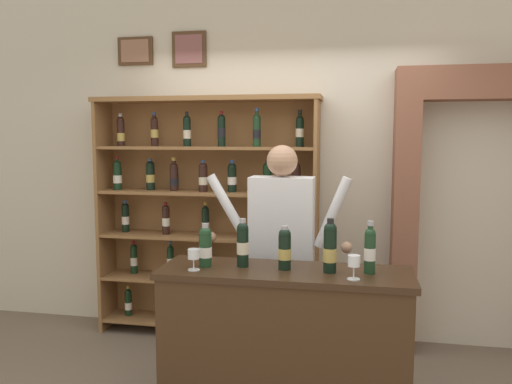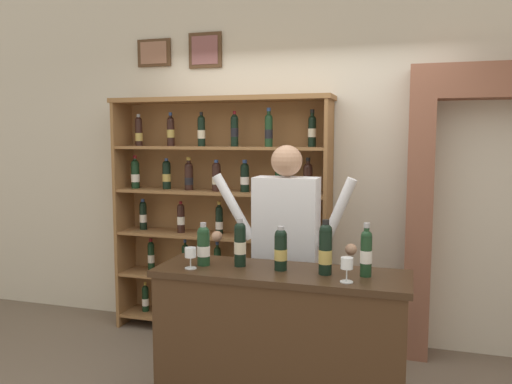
# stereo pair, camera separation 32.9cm
# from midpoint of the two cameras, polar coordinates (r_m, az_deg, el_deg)

# --- Properties ---
(back_wall) EXTENTS (12.00, 0.19, 3.54)m
(back_wall) POSITION_cam_midpoint_polar(r_m,az_deg,el_deg) (4.52, 1.83, 6.43)
(back_wall) COLOR beige
(back_wall) RESTS_ON ground
(wine_shelf) EXTENTS (1.97, 0.36, 2.09)m
(wine_shelf) POSITION_cam_midpoint_polar(r_m,az_deg,el_deg) (4.51, -7.49, -1.92)
(wine_shelf) COLOR olive
(wine_shelf) RESTS_ON ground
(archway_doorway) EXTENTS (1.47, 0.45, 2.29)m
(archway_doorway) POSITION_cam_midpoint_polar(r_m,az_deg,el_deg) (4.43, 22.34, -0.44)
(archway_doorway) COLOR brown
(archway_doorway) RESTS_ON ground
(tasting_counter) EXTENTS (1.53, 0.49, 0.95)m
(tasting_counter) POSITION_cam_midpoint_polar(r_m,az_deg,el_deg) (3.28, 0.17, -16.75)
(tasting_counter) COLOR #422B19
(tasting_counter) RESTS_ON ground
(shopkeeper) EXTENTS (1.06, 0.22, 1.69)m
(shopkeeper) POSITION_cam_midpoint_polar(r_m,az_deg,el_deg) (3.65, 0.28, -4.82)
(shopkeeper) COLOR #2D3347
(shopkeeper) RESTS_ON ground
(tasting_bottle_brunello) EXTENTS (0.08, 0.08, 0.27)m
(tasting_bottle_brunello) POSITION_cam_midpoint_polar(r_m,az_deg,el_deg) (3.21, -8.61, -6.00)
(tasting_bottle_brunello) COLOR #19381E
(tasting_bottle_brunello) RESTS_ON tasting_counter
(tasting_bottle_super_tuscan) EXTENTS (0.07, 0.07, 0.30)m
(tasting_bottle_super_tuscan) POSITION_cam_midpoint_polar(r_m,az_deg,el_deg) (3.18, -4.47, -5.74)
(tasting_bottle_super_tuscan) COLOR black
(tasting_bottle_super_tuscan) RESTS_ON tasting_counter
(tasting_bottle_chianti) EXTENTS (0.08, 0.08, 0.27)m
(tasting_bottle_chianti) POSITION_cam_midpoint_polar(r_m,az_deg,el_deg) (3.10, 0.18, -6.29)
(tasting_bottle_chianti) COLOR black
(tasting_bottle_chianti) RESTS_ON tasting_counter
(tasting_bottle_rosso) EXTENTS (0.08, 0.08, 0.32)m
(tasting_bottle_rosso) POSITION_cam_midpoint_polar(r_m,az_deg,el_deg) (3.05, 5.19, -6.14)
(tasting_bottle_rosso) COLOR black
(tasting_bottle_rosso) RESTS_ON tasting_counter
(tasting_bottle_grappa) EXTENTS (0.07, 0.07, 0.31)m
(tasting_bottle_grappa) POSITION_cam_midpoint_polar(r_m,az_deg,el_deg) (3.06, 9.58, -6.32)
(tasting_bottle_grappa) COLOR #19381E
(tasting_bottle_grappa) RESTS_ON tasting_counter
(wine_glass_right) EXTENTS (0.07, 0.07, 0.14)m
(wine_glass_right) POSITION_cam_midpoint_polar(r_m,az_deg,el_deg) (2.92, 7.68, -7.86)
(wine_glass_right) COLOR silver
(wine_glass_right) RESTS_ON tasting_counter
(wine_glass_left) EXTENTS (0.07, 0.07, 0.13)m
(wine_glass_left) POSITION_cam_midpoint_polar(r_m,az_deg,el_deg) (3.14, -9.98, -7.03)
(wine_glass_left) COLOR silver
(wine_glass_left) RESTS_ON tasting_counter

